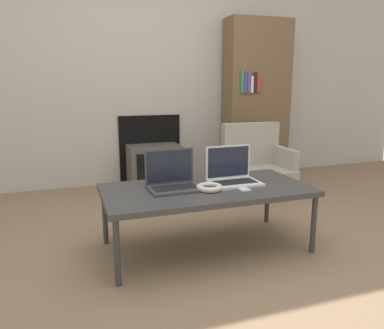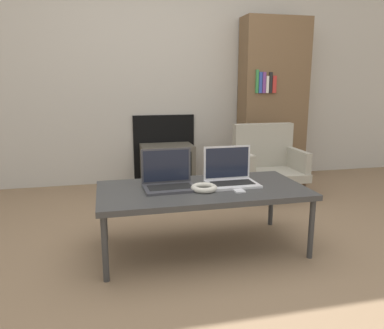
% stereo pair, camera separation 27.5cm
% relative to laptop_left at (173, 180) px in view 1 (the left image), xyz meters
% --- Properties ---
extents(ground_plane, '(14.00, 14.00, 0.00)m').
position_rel_laptop_left_xyz_m(ground_plane, '(0.22, -0.26, -0.49)').
color(ground_plane, '#7A6047').
extents(wall_back, '(7.00, 0.08, 2.60)m').
position_rel_laptop_left_xyz_m(wall_back, '(0.22, 1.87, 0.80)').
color(wall_back, '#ADA89E').
rests_on(wall_back, ground_plane).
extents(table, '(1.37, 0.68, 0.43)m').
position_rel_laptop_left_xyz_m(table, '(0.22, -0.06, -0.09)').
color(table, '#333333').
rests_on(table, ground_plane).
extents(laptop_left, '(0.35, 0.26, 0.25)m').
position_rel_laptop_left_xyz_m(laptop_left, '(0.00, 0.00, 0.00)').
color(laptop_left, '#38383D').
rests_on(laptop_left, table).
extents(laptop_right, '(0.34, 0.25, 0.25)m').
position_rel_laptop_left_xyz_m(laptop_right, '(0.43, 0.00, 0.00)').
color(laptop_right, silver).
rests_on(laptop_right, table).
extents(headphones, '(0.17, 0.17, 0.04)m').
position_rel_laptop_left_xyz_m(headphones, '(0.21, -0.12, -0.04)').
color(headphones, beige).
rests_on(headphones, table).
extents(phone, '(0.06, 0.13, 0.01)m').
position_rel_laptop_left_xyz_m(phone, '(0.43, -0.17, -0.05)').
color(phone, silver).
rests_on(phone, table).
extents(tv, '(0.56, 0.39, 0.45)m').
position_rel_laptop_left_xyz_m(tv, '(0.26, 1.63, -0.26)').
color(tv, '#4C473D').
rests_on(tv, ground_plane).
extents(armchair, '(0.63, 0.52, 0.71)m').
position_rel_laptop_left_xyz_m(armchair, '(1.18, 1.04, -0.13)').
color(armchair, gray).
rests_on(armchair, ground_plane).
extents(bookshelf, '(0.76, 0.32, 1.83)m').
position_rel_laptop_left_xyz_m(bookshelf, '(1.51, 1.67, 0.43)').
color(bookshelf, brown).
rests_on(bookshelf, ground_plane).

